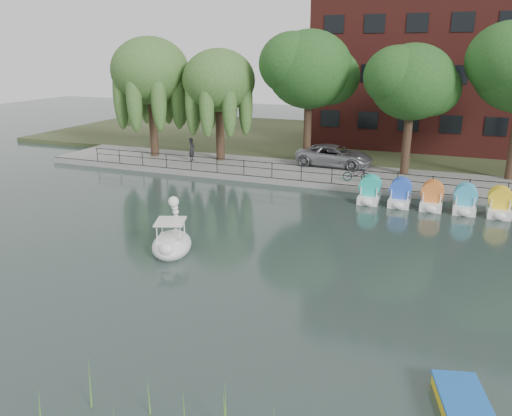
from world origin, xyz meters
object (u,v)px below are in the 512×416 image
Objects in this scene: swan_boat at (172,240)px; minivan at (335,154)px; yellow_rowboat at (464,405)px; bicycle at (357,174)px; pedestrian at (192,148)px.

minivan is at bearing 59.30° from swan_boat.
minivan reaches higher than yellow_rowboat.
pedestrian reaches higher than bicycle.
swan_boat is 1.28× the size of yellow_rowboat.
minivan is at bearing -86.10° from pedestrian.
swan_boat is 13.42m from yellow_rowboat.
yellow_rowboat is (6.33, -19.88, -0.69)m from bicycle.
swan_boat is at bearing 137.40° from yellow_rowboat.
pedestrian reaches higher than yellow_rowboat.
pedestrian is at bearing 95.15° from swan_boat.
minivan is at bearing 95.54° from yellow_rowboat.
bicycle is 0.72× the size of yellow_rowboat.
bicycle is at bearing -104.97° from pedestrian.
swan_boat reaches higher than bicycle.
bicycle is 20.87m from yellow_rowboat.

